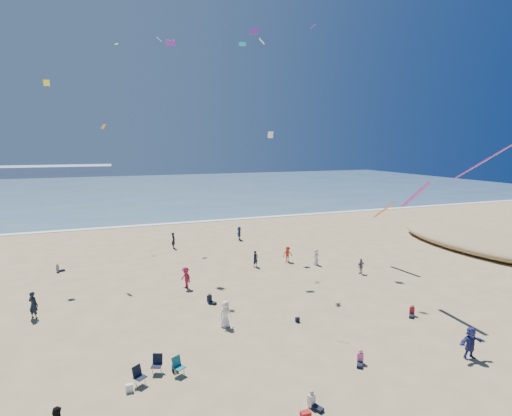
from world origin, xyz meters
name	(u,v)px	position (x,y,z in m)	size (l,w,h in m)	color
ground	(276,402)	(0.00, 0.00, 0.00)	(220.00, 220.00, 0.00)	tan
ocean	(136,190)	(0.00, 95.00, 0.03)	(220.00, 100.00, 0.06)	#476B84
surf_line	(158,224)	(0.00, 45.00, 0.04)	(220.00, 1.20, 0.08)	white
standing_flyers	(267,283)	(4.84, 13.15, 0.87)	(28.04, 40.19, 1.94)	maroon
seated_group	(247,315)	(1.65, 8.79, 0.42)	(25.66, 26.90, 0.84)	white
chair_cluster	(159,369)	(-4.90, 3.93, 0.50)	(2.83, 1.61, 1.00)	black
white_tote	(129,388)	(-6.42, 3.26, 0.20)	(0.35, 0.20, 0.40)	white
black_backpack	(175,368)	(-4.04, 4.23, 0.19)	(0.30, 0.22, 0.38)	black
cooler	(306,415)	(0.82, -1.47, 0.15)	(0.45, 0.30, 0.30)	#AC1B18
navy_bag	(297,320)	(4.80, 7.38, 0.17)	(0.28, 0.18, 0.34)	black
kites_aloft	(305,110)	(8.38, 13.82, 14.78)	(39.86, 43.35, 27.05)	#E9678A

